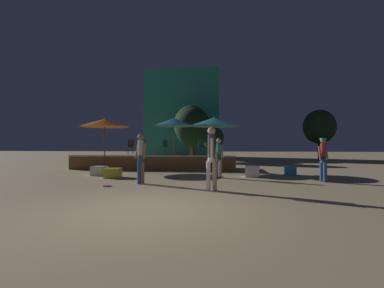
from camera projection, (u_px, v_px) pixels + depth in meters
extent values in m
plane|color=tan|center=(149.00, 210.00, 5.20)|extent=(120.00, 120.00, 0.00)
cube|color=brown|center=(155.00, 162.00, 14.99)|extent=(9.24, 2.46, 0.73)
cube|color=#CCB793|center=(149.00, 156.00, 13.82)|extent=(9.24, 0.12, 0.08)
cylinder|color=brown|center=(105.00, 148.00, 13.97)|extent=(0.05, 0.05, 2.38)
cone|color=orange|center=(105.00, 123.00, 13.98)|extent=(2.53, 2.53, 0.44)
sphere|color=orange|center=(105.00, 118.00, 13.98)|extent=(0.08, 0.08, 0.08)
cylinder|color=brown|center=(214.00, 149.00, 13.28)|extent=(0.05, 0.05, 2.36)
cone|color=teal|center=(214.00, 122.00, 13.29)|extent=(2.57, 2.57, 0.45)
sphere|color=teal|center=(214.00, 117.00, 13.29)|extent=(0.08, 0.08, 0.08)
cylinder|color=brown|center=(174.00, 148.00, 13.95)|extent=(0.05, 0.05, 2.41)
cone|color=teal|center=(174.00, 122.00, 13.96)|extent=(2.19, 2.19, 0.43)
sphere|color=teal|center=(174.00, 117.00, 13.96)|extent=(0.08, 0.08, 0.08)
cube|color=white|center=(253.00, 171.00, 10.93)|extent=(0.66, 0.66, 0.49)
cube|color=white|center=(99.00, 171.00, 11.54)|extent=(0.60, 0.60, 0.41)
cube|color=yellow|center=(113.00, 173.00, 10.70)|extent=(0.73, 0.73, 0.39)
cube|color=#2D9EDB|center=(291.00, 171.00, 11.64)|extent=(0.63, 0.63, 0.38)
cylinder|color=#2D4C7F|center=(325.00, 172.00, 9.31)|extent=(0.13, 0.13, 0.74)
cylinder|color=#2D4C7F|center=(322.00, 172.00, 9.46)|extent=(0.13, 0.13, 0.74)
cylinder|color=#2D4C7F|center=(323.00, 159.00, 9.39)|extent=(0.19, 0.19, 0.24)
cylinder|color=#B22D33|center=(323.00, 151.00, 9.39)|extent=(0.19, 0.19, 0.57)
cylinder|color=#997051|center=(326.00, 153.00, 9.45)|extent=(0.19, 0.15, 0.51)
cylinder|color=#997051|center=(320.00, 153.00, 9.33)|extent=(0.17, 0.14, 0.51)
sphere|color=#997051|center=(323.00, 141.00, 9.39)|extent=(0.20, 0.20, 0.20)
cylinder|color=teal|center=(323.00, 139.00, 9.39)|extent=(0.22, 0.22, 0.07)
cylinder|color=white|center=(208.00, 176.00, 7.56)|extent=(0.13, 0.13, 0.87)
cylinder|color=tan|center=(215.00, 176.00, 7.56)|extent=(0.13, 0.13, 0.87)
cylinder|color=white|center=(212.00, 158.00, 7.56)|extent=(0.22, 0.22, 0.24)
cylinder|color=#333842|center=(212.00, 146.00, 7.57)|extent=(0.22, 0.22, 0.67)
cylinder|color=tan|center=(212.00, 149.00, 7.38)|extent=(0.10, 0.13, 0.60)
cylinder|color=tan|center=(211.00, 148.00, 7.75)|extent=(0.10, 0.14, 0.60)
sphere|color=tan|center=(211.00, 131.00, 7.57)|extent=(0.24, 0.24, 0.24)
cylinder|color=#2D4C7F|center=(218.00, 169.00, 10.67)|extent=(0.13, 0.13, 0.75)
cylinder|color=tan|center=(220.00, 169.00, 10.53)|extent=(0.13, 0.13, 0.75)
cylinder|color=#2D4C7F|center=(219.00, 158.00, 10.61)|extent=(0.19, 0.19, 0.24)
cylinder|color=teal|center=(219.00, 150.00, 10.61)|extent=(0.19, 0.19, 0.58)
cylinder|color=tan|center=(216.00, 152.00, 10.52)|extent=(0.21, 0.19, 0.52)
cylinder|color=tan|center=(222.00, 152.00, 10.69)|extent=(0.16, 0.15, 0.52)
sphere|color=tan|center=(219.00, 141.00, 10.61)|extent=(0.21, 0.21, 0.21)
cylinder|color=#997051|center=(143.00, 172.00, 9.00)|extent=(0.13, 0.13, 0.81)
cylinder|color=#2D4C7F|center=(139.00, 172.00, 8.86)|extent=(0.13, 0.13, 0.81)
cylinder|color=#2D4C7F|center=(141.00, 158.00, 8.93)|extent=(0.21, 0.21, 0.24)
cylinder|color=beige|center=(141.00, 149.00, 8.94)|extent=(0.21, 0.21, 0.62)
cylinder|color=#997051|center=(137.00, 151.00, 9.02)|extent=(0.24, 0.17, 0.55)
cylinder|color=#997051|center=(145.00, 151.00, 8.85)|extent=(0.18, 0.14, 0.55)
sphere|color=#997051|center=(141.00, 137.00, 8.94)|extent=(0.22, 0.22, 0.22)
cylinder|color=#1E4C47|center=(203.00, 151.00, 13.80)|extent=(0.02, 0.02, 0.45)
cylinder|color=#1E4C47|center=(207.00, 151.00, 14.01)|extent=(0.02, 0.02, 0.45)
cylinder|color=#1E4C47|center=(199.00, 151.00, 14.02)|extent=(0.02, 0.02, 0.45)
cylinder|color=#1E4C47|center=(203.00, 151.00, 14.23)|extent=(0.02, 0.02, 0.45)
cylinder|color=#1E4C47|center=(203.00, 147.00, 14.02)|extent=(0.40, 0.40, 0.02)
cube|color=#1E4C47|center=(201.00, 143.00, 14.14)|extent=(0.25, 0.30, 0.45)
cylinder|color=#1E4C47|center=(150.00, 151.00, 14.89)|extent=(0.02, 0.02, 0.45)
cylinder|color=#1E4C47|center=(146.00, 151.00, 15.05)|extent=(0.02, 0.02, 0.45)
cylinder|color=#1E4C47|center=(146.00, 151.00, 14.63)|extent=(0.02, 0.02, 0.45)
cylinder|color=#1E4C47|center=(142.00, 151.00, 14.79)|extent=(0.02, 0.02, 0.45)
cylinder|color=#1E4C47|center=(146.00, 147.00, 14.84)|extent=(0.40, 0.40, 0.02)
cube|color=#1E4C47|center=(144.00, 143.00, 14.70)|extent=(0.34, 0.18, 0.45)
cylinder|color=#2D3338|center=(127.00, 151.00, 15.28)|extent=(0.02, 0.02, 0.45)
cylinder|color=#2D3338|center=(132.00, 151.00, 15.27)|extent=(0.02, 0.02, 0.45)
cylinder|color=#2D3338|center=(128.00, 151.00, 15.58)|extent=(0.02, 0.02, 0.45)
cylinder|color=#2D3338|center=(133.00, 151.00, 15.57)|extent=(0.02, 0.02, 0.45)
cylinder|color=#2D3338|center=(130.00, 147.00, 15.43)|extent=(0.40, 0.40, 0.02)
cube|color=#2D3338|center=(131.00, 143.00, 15.60)|extent=(0.36, 0.06, 0.45)
cylinder|color=#1E4C47|center=(165.00, 151.00, 15.34)|extent=(0.02, 0.02, 0.45)
cylinder|color=#1E4C47|center=(170.00, 151.00, 15.52)|extent=(0.02, 0.02, 0.45)
cylinder|color=#1E4C47|center=(163.00, 151.00, 15.59)|extent=(0.02, 0.02, 0.45)
cylinder|color=#1E4C47|center=(167.00, 151.00, 15.76)|extent=(0.02, 0.02, 0.45)
cylinder|color=#1E4C47|center=(166.00, 147.00, 15.56)|extent=(0.40, 0.40, 0.02)
cube|color=#1E4C47|center=(165.00, 143.00, 15.70)|extent=(0.29, 0.27, 0.45)
cylinder|color=#E54C99|center=(107.00, 186.00, 8.33)|extent=(0.28, 0.28, 0.03)
cylinder|color=#3D2B1C|center=(193.00, 153.00, 21.64)|extent=(0.28, 0.28, 1.53)
ellipsoid|color=black|center=(193.00, 128.00, 21.66)|extent=(3.05, 3.05, 3.36)
cylinder|color=#3D2B1C|center=(319.00, 150.00, 24.33)|extent=(0.28, 0.28, 1.85)
ellipsoid|color=black|center=(319.00, 127.00, 24.35)|extent=(2.94, 2.94, 3.23)
cylinder|color=#3D2B1C|center=(191.00, 150.00, 27.14)|extent=(0.28, 0.28, 1.92)
ellipsoid|color=#1E4223|center=(191.00, 125.00, 27.16)|extent=(3.72, 3.72, 4.09)
cylinder|color=#3D2B1C|center=(213.00, 154.00, 23.08)|extent=(0.28, 0.28, 1.19)
ellipsoid|color=#19381E|center=(213.00, 138.00, 23.10)|extent=(1.92, 1.92, 2.12)
cube|color=teal|center=(183.00, 114.00, 32.07)|extent=(8.96, 3.69, 10.61)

